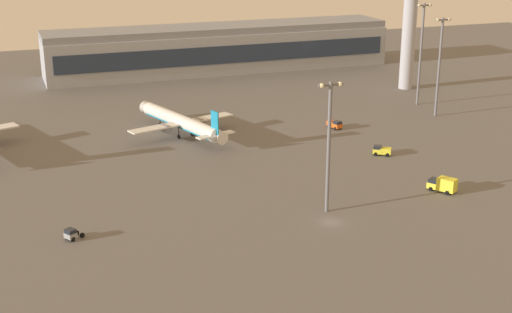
% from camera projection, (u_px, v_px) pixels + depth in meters
% --- Properties ---
extents(ground_plane, '(416.00, 416.00, 0.00)m').
position_uv_depth(ground_plane, '(331.00, 222.00, 128.37)').
color(ground_plane, '#605E5B').
extents(terminal_building, '(124.74, 22.40, 16.40)m').
position_uv_depth(terminal_building, '(220.00, 48.00, 256.50)').
color(terminal_building, '#9EA3AD').
rests_on(terminal_building, ground).
extents(control_tower, '(8.00, 8.00, 39.19)m').
position_uv_depth(control_tower, '(410.00, 19.00, 223.96)').
color(control_tower, '#A8A8B2').
rests_on(control_tower, ground).
extents(airplane_terminal_side, '(28.88, 36.75, 9.64)m').
position_uv_depth(airplane_terminal_side, '(181.00, 122.00, 178.89)').
color(airplane_terminal_side, silver).
rests_on(airplane_terminal_side, ground).
extents(maintenance_van, '(3.12, 4.54, 2.25)m').
position_uv_depth(maintenance_van, '(335.00, 124.00, 185.86)').
color(maintenance_van, '#D85919').
rests_on(maintenance_van, ground).
extents(catering_truck, '(4.96, 6.04, 3.05)m').
position_uv_depth(catering_truck, '(443.00, 184.00, 142.35)').
color(catering_truck, yellow).
rests_on(catering_truck, ground).
extents(baggage_tractor, '(4.51, 4.00, 2.25)m').
position_uv_depth(baggage_tractor, '(382.00, 150.00, 164.71)').
color(baggage_tractor, yellow).
rests_on(baggage_tractor, ground).
extents(pushback_tug, '(3.56, 3.15, 2.05)m').
position_uv_depth(pushback_tug, '(71.00, 234.00, 120.94)').
color(pushback_tug, gray).
rests_on(pushback_tug, ground).
extents(apron_light_central, '(4.80, 0.90, 27.37)m').
position_uv_depth(apron_light_central, '(440.00, 61.00, 193.48)').
color(apron_light_central, slate).
rests_on(apron_light_central, ground).
extents(apron_light_east, '(4.80, 0.90, 29.78)m').
position_uv_depth(apron_light_east, '(421.00, 49.00, 205.32)').
color(apron_light_east, slate).
rests_on(apron_light_east, ground).
extents(apron_light_west, '(4.80, 0.90, 24.96)m').
position_uv_depth(apron_light_west, '(329.00, 139.00, 128.68)').
color(apron_light_west, slate).
rests_on(apron_light_west, ground).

